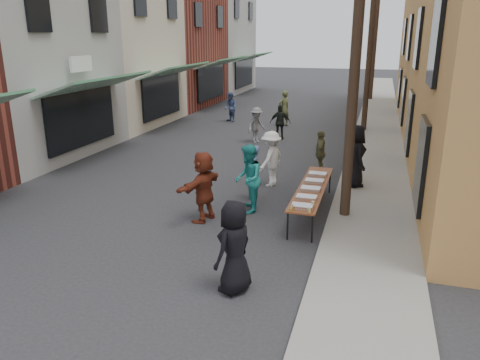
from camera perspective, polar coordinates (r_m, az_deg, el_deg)
The scene contains 27 objects.
ground at distance 11.13m, azimuth -11.56°, elevation -7.69°, with size 120.00×120.00×0.00m, color #28282B.
sidewalk at distance 24.28m, azimuth 16.46°, elevation 5.74°, with size 2.20×60.00×0.10m, color gray.
storefront_row at distance 28.10m, azimuth -16.21°, elevation 15.65°, with size 8.00×37.00×9.00m.
utility_pole_near at distance 11.86m, azimuth 14.05°, elevation 16.16°, with size 0.26×0.26×9.00m, color #2D2116.
utility_pole_mid at distance 23.85m, azimuth 15.65°, elevation 16.40°, with size 0.26×0.26×9.00m, color #2D2116.
utility_pole_far at distance 35.84m, azimuth 16.18°, elevation 16.48°, with size 0.26×0.26×9.00m, color #2D2116.
serving_table at distance 12.64m, azimuth 8.78°, elevation -0.99°, with size 0.70×4.00×0.75m.
catering_tray_sausage at distance 11.07m, azimuth 7.59°, elevation -3.20°, with size 0.50×0.33×0.08m, color maroon.
catering_tray_foil_b at distance 11.67m, azimuth 8.11°, elevation -2.12°, with size 0.50×0.33×0.08m, color #B2B2B7.
catering_tray_buns at distance 12.33m, azimuth 8.60°, elevation -1.07°, with size 0.50×0.33×0.08m, color tan.
catering_tray_foil_d at distance 12.99m, azimuth 9.05°, elevation -0.13°, with size 0.50×0.33×0.08m, color #B2B2B7.
catering_tray_buns_end at distance 13.66m, azimuth 9.45°, elevation 0.71°, with size 0.50×0.33×0.08m, color tan.
condiment_jar_a at distance 10.82m, azimuth 6.19°, elevation -3.63°, with size 0.07×0.07×0.08m, color #A57F26.
condiment_jar_b at distance 10.91m, azimuth 6.28°, elevation -3.44°, with size 0.07×0.07×0.08m, color #A57F26.
condiment_jar_c at distance 11.01m, azimuth 6.38°, elevation -3.27°, with size 0.07×0.07×0.08m, color #A57F26.
cup_stack at distance 10.80m, azimuth 8.43°, elevation -3.64°, with size 0.08×0.08×0.12m, color tan.
guest_front_a at distance 8.70m, azimuth -0.69°, elevation -8.18°, with size 0.88×0.57×1.80m, color black.
guest_front_b at distance 13.54m, azimuth 1.61°, elevation 0.87°, with size 0.59×0.39×1.61m, color #4D6396.
guest_front_c at distance 12.56m, azimuth 0.99°, elevation 0.15°, with size 0.91×0.71×1.86m, color teal.
guest_front_d at distance 14.79m, azimuth 3.77°, elevation 2.59°, with size 1.14×0.66×1.77m, color white.
guest_front_e at distance 16.17m, azimuth 9.76°, elevation 3.27°, with size 0.91×0.38×1.56m, color brown.
guest_queue_back at distance 11.99m, azimuth -4.47°, elevation -0.80°, with size 1.70×0.54×1.84m, color maroon.
server at distance 14.86m, azimuth 13.88°, elevation 2.88°, with size 0.94×0.61×1.92m, color black.
passerby_left at distance 20.90m, azimuth 2.00°, elevation 6.71°, with size 1.01×0.58×1.57m, color slate.
passerby_mid at distance 21.55m, azimuth 4.93°, elevation 7.01°, with size 0.93×0.39×1.59m, color black.
passerby_right at distance 24.77m, azimuth 5.39°, elevation 8.67°, with size 0.68×0.45×1.87m, color #555E36.
passerby_far at distance 25.96m, azimuth -1.16°, elevation 8.86°, with size 0.79×0.61×1.62m, color #445584.
Camera 1 is at (4.92, -8.84, 4.65)m, focal length 35.00 mm.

